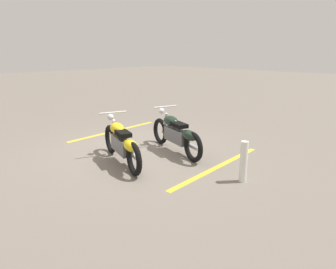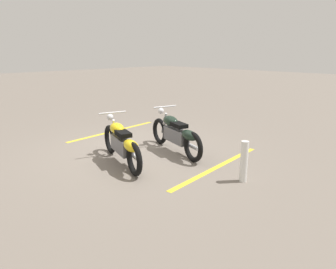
% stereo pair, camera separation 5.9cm
% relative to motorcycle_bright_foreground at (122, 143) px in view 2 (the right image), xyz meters
% --- Properties ---
extents(ground_plane, '(60.00, 60.00, 0.00)m').
position_rel_motorcycle_bright_foreground_xyz_m(ground_plane, '(-0.52, 0.70, -0.46)').
color(ground_plane, slate).
extents(motorcycle_bright_foreground, '(2.16, 0.84, 1.04)m').
position_rel_motorcycle_bright_foreground_xyz_m(motorcycle_bright_foreground, '(0.00, 0.00, 0.00)').
color(motorcycle_bright_foreground, black).
rests_on(motorcycle_bright_foreground, ground).
extents(motorcycle_dark_foreground, '(2.18, 0.79, 1.04)m').
position_rel_motorcycle_bright_foreground_xyz_m(motorcycle_dark_foreground, '(0.27, 1.38, 0.00)').
color(motorcycle_dark_foreground, black).
rests_on(motorcycle_dark_foreground, ground).
extents(bollard_post, '(0.14, 0.14, 0.78)m').
position_rel_motorcycle_bright_foreground_xyz_m(bollard_post, '(2.32, 1.04, -0.07)').
color(bollard_post, white).
rests_on(bollard_post, ground).
extents(parking_stripe_near, '(0.40, 3.20, 0.01)m').
position_rel_motorcycle_bright_foreground_xyz_m(parking_stripe_near, '(-2.45, 1.48, -0.46)').
color(parking_stripe_near, yellow).
rests_on(parking_stripe_near, ground).
extents(parking_stripe_mid, '(0.40, 3.20, 0.01)m').
position_rel_motorcycle_bright_foreground_xyz_m(parking_stripe_mid, '(1.54, 1.32, -0.46)').
color(parking_stripe_mid, yellow).
rests_on(parking_stripe_mid, ground).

